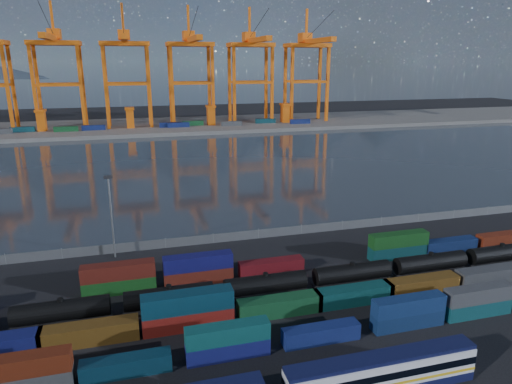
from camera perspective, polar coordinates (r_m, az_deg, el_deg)
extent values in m
plane|color=black|center=(76.20, 6.18, -13.34)|extent=(700.00, 700.00, 0.00)
plane|color=#273039|center=(172.48, -6.66, 3.43)|extent=(700.00, 700.00, 0.00)
cube|color=#514F4C|center=(275.08, -10.13, 8.19)|extent=(700.00, 70.00, 2.00)
cone|color=#1E2630|center=(1687.76, -8.29, 22.40)|extent=(1040.00, 1040.00, 460.00)
cone|color=#1E2630|center=(1781.83, 5.54, 20.85)|extent=(960.00, 960.00, 380.00)
cone|color=#1E2630|center=(1929.89, 15.82, 18.78)|extent=(840.00, 840.00, 300.00)
cube|color=silver|center=(58.39, 15.42, -20.89)|extent=(23.41, 2.81, 3.56)
cube|color=#0E1133|center=(57.22, 15.58, -19.27)|extent=(23.41, 2.53, 0.47)
cube|color=gold|center=(58.84, 15.37, -21.47)|extent=(23.43, 2.89, 0.34)
cube|color=black|center=(58.17, 15.45, -20.59)|extent=(23.43, 2.89, 0.94)
cube|color=black|center=(63.81, 22.04, -20.66)|extent=(2.81, 1.87, 0.66)
cube|color=#3E4043|center=(63.65, -27.03, -20.46)|extent=(10.97, 2.23, 2.38)
cube|color=#5B1E0D|center=(62.33, -27.32, -18.68)|extent=(10.97, 2.23, 2.38)
cube|color=#0B293B|center=(62.11, -15.90, -20.16)|extent=(10.97, 2.23, 2.38)
cube|color=navy|center=(62.88, -3.53, -19.00)|extent=(10.97, 2.23, 2.38)
cube|color=#0E4B4C|center=(61.54, -3.57, -17.18)|extent=(10.97, 2.23, 2.38)
cube|color=navy|center=(66.26, 8.12, -17.13)|extent=(10.97, 2.23, 2.38)
cube|color=#0F244D|center=(72.12, 18.39, -14.88)|extent=(10.97, 2.23, 2.38)
cube|color=navy|center=(70.96, 18.56, -13.22)|extent=(10.97, 2.23, 2.38)
cube|color=#0D4248|center=(78.90, 25.85, -12.92)|extent=(10.97, 2.23, 2.38)
cube|color=#3F4144|center=(77.84, 26.07, -11.38)|extent=(10.97, 2.23, 2.38)
cube|color=#553711|center=(69.17, -20.05, -16.25)|extent=(13.08, 2.66, 2.83)
cube|color=maroon|center=(69.04, -8.44, -15.43)|extent=(13.08, 2.66, 2.83)
cube|color=#0C2E41|center=(67.62, -8.54, -13.38)|extent=(13.08, 2.66, 2.83)
cube|color=#134825|center=(71.62, 3.00, -14.02)|extent=(13.08, 2.66, 2.83)
cube|color=#0C3E3E|center=(76.01, 12.11, -12.49)|extent=(13.08, 2.66, 2.83)
cube|color=#5D3C12|center=(82.01, 19.92, -10.92)|extent=(13.08, 2.66, 2.83)
cube|color=#3B3C3F|center=(90.37, 27.28, -9.24)|extent=(13.08, 2.66, 2.83)
cube|color=#124516|center=(80.93, -16.69, -11.09)|extent=(11.94, 2.43, 2.59)
cube|color=#531710|center=(79.81, -16.84, -9.43)|extent=(11.94, 2.43, 2.59)
cube|color=#571B11|center=(81.41, -7.19, -10.32)|extent=(11.94, 2.43, 2.59)
cube|color=#101051|center=(80.30, -7.25, -8.67)|extent=(11.94, 2.43, 2.59)
cube|color=#5C0D13|center=(84.02, 1.92, -9.33)|extent=(11.94, 2.43, 2.59)
cube|color=#0B363C|center=(94.48, 17.29, -7.12)|extent=(11.94, 2.43, 2.59)
cube|color=#124616|center=(93.53, 17.42, -5.66)|extent=(11.94, 2.43, 2.59)
cube|color=#0F1F4D|center=(101.06, 22.96, -6.16)|extent=(11.94, 2.43, 2.59)
cube|color=maroon|center=(109.60, 28.49, -5.16)|extent=(11.94, 2.43, 2.59)
cylinder|color=black|center=(74.11, -23.14, -13.44)|extent=(13.54, 3.02, 3.02)
cylinder|color=black|center=(73.35, -23.29, -12.30)|extent=(0.83, 0.83, 0.52)
cube|color=black|center=(74.91, -23.00, -14.55)|extent=(14.06, 2.08, 0.42)
cube|color=black|center=(75.98, -26.58, -14.92)|extent=(2.60, 1.88, 0.63)
cube|color=black|center=(74.53, -19.28, -14.67)|extent=(2.60, 1.88, 0.63)
cylinder|color=black|center=(73.30, -10.79, -12.68)|extent=(13.54, 3.02, 3.02)
cylinder|color=black|center=(72.52, -10.86, -11.52)|extent=(0.83, 0.83, 0.52)
cube|color=black|center=(74.11, -10.72, -13.81)|extent=(14.06, 2.08, 0.42)
cube|color=black|center=(74.22, -14.43, -14.38)|extent=(2.60, 1.88, 0.63)
cube|color=black|center=(74.70, -7.02, -13.74)|extent=(2.60, 1.88, 0.63)
cylinder|color=black|center=(75.72, 1.20, -11.39)|extent=(13.54, 3.02, 3.02)
cylinder|color=black|center=(74.97, 1.21, -10.25)|extent=(0.83, 0.83, 0.52)
cube|color=black|center=(76.50, 1.19, -12.49)|extent=(14.06, 2.08, 0.42)
cube|color=black|center=(75.65, -2.31, -13.22)|extent=(2.60, 1.88, 0.63)
cube|color=black|center=(78.02, 4.57, -12.29)|extent=(2.60, 1.88, 0.63)
cylinder|color=black|center=(81.08, 11.91, -9.81)|extent=(13.54, 3.02, 3.02)
cylinder|color=black|center=(80.38, 11.98, -8.74)|extent=(0.83, 0.83, 0.52)
cube|color=black|center=(81.81, 11.85, -10.86)|extent=(14.06, 2.08, 0.42)
cube|color=black|center=(80.12, 8.78, -11.64)|extent=(2.60, 1.88, 0.63)
cube|color=black|center=(84.10, 14.73, -10.60)|extent=(2.60, 1.88, 0.63)
cylinder|color=black|center=(88.86, 20.94, -8.20)|extent=(13.54, 3.02, 3.02)
cylinder|color=black|center=(88.22, 21.05, -7.21)|extent=(0.83, 0.83, 0.52)
cube|color=black|center=(89.53, 20.83, -9.18)|extent=(14.06, 2.08, 0.42)
cube|color=black|center=(87.15, 18.27, -9.93)|extent=(2.60, 1.88, 0.63)
cube|color=black|center=(92.41, 23.19, -8.92)|extent=(2.60, 1.88, 0.63)
cylinder|color=black|center=(98.48, 28.31, -6.73)|extent=(13.54, 3.02, 3.02)
cylinder|color=black|center=(97.90, 28.43, -5.83)|extent=(0.83, 0.83, 0.52)
cube|color=black|center=(99.08, 28.18, -7.62)|extent=(14.06, 2.08, 0.42)
cube|color=black|center=(96.19, 26.09, -8.30)|extent=(2.60, 1.88, 0.63)
cube|color=#595B5E|center=(99.81, 0.31, -5.28)|extent=(160.00, 0.06, 2.00)
cylinder|color=slate|center=(99.65, -28.84, -7.35)|extent=(0.12, 0.12, 2.20)
cylinder|color=slate|center=(97.64, -23.11, -7.07)|extent=(0.12, 0.12, 2.20)
cylinder|color=slate|center=(96.64, -17.20, -6.71)|extent=(0.12, 0.12, 2.20)
cylinder|color=slate|center=(96.67, -11.25, -6.27)|extent=(0.12, 0.12, 2.20)
cylinder|color=slate|center=(97.72, -5.37, -5.77)|extent=(0.12, 0.12, 2.20)
cylinder|color=slate|center=(99.78, 0.31, -5.23)|extent=(0.12, 0.12, 2.20)
cylinder|color=slate|center=(102.76, 5.70, -4.66)|extent=(0.12, 0.12, 2.20)
cylinder|color=slate|center=(106.61, 10.74, -4.10)|extent=(0.12, 0.12, 2.20)
cylinder|color=slate|center=(111.22, 15.38, -3.55)|extent=(0.12, 0.12, 2.20)
cylinder|color=slate|center=(116.52, 19.63, -3.03)|extent=(0.12, 0.12, 2.20)
cylinder|color=slate|center=(122.40, 23.49, -2.54)|extent=(0.12, 0.12, 2.20)
cylinder|color=slate|center=(128.79, 26.97, -2.09)|extent=(0.12, 0.12, 2.20)
cylinder|color=slate|center=(92.38, -17.58, -3.22)|extent=(0.36, 0.36, 16.00)
cube|color=black|center=(90.10, -18.02, 1.78)|extent=(1.60, 0.40, 0.60)
cube|color=orange|center=(267.15, -28.61, 11.10)|extent=(1.65, 1.65, 46.45)
cube|color=orange|center=(279.24, -28.07, 11.30)|extent=(1.65, 1.65, 46.45)
cube|color=orange|center=(264.74, -25.98, 11.40)|extent=(1.65, 1.65, 46.45)
cube|color=orange|center=(276.93, -25.55, 11.59)|extent=(1.65, 1.65, 46.45)
cube|color=orange|center=(261.74, -21.01, 11.90)|extent=(1.65, 1.65, 46.45)
cube|color=orange|center=(274.06, -20.78, 12.06)|extent=(1.65, 1.65, 46.45)
cube|color=orange|center=(262.89, -23.57, 12.16)|extent=(22.71, 1.45, 1.45)
cube|color=orange|center=(275.16, -23.23, 12.31)|extent=(22.71, 1.45, 1.45)
cube|color=orange|center=(268.93, -23.91, 16.67)|extent=(25.80, 14.45, 2.27)
cube|color=orange|center=(256.74, -24.34, 17.18)|extent=(3.10, 49.54, 2.58)
cube|color=orange|center=(273.22, -23.90, 17.62)|extent=(6.19, 8.26, 5.16)
cube|color=orange|center=(271.68, -24.15, 19.25)|extent=(1.24, 1.24, 16.51)
cylinder|color=black|center=(254.71, -24.62, 18.81)|extent=(0.25, 42.48, 14.01)
cube|color=orange|center=(260.93, -18.27, 12.14)|extent=(1.65, 1.65, 46.45)
cube|color=orange|center=(273.29, -18.17, 12.29)|extent=(1.65, 1.65, 46.45)
cube|color=orange|center=(260.95, -13.18, 12.52)|extent=(1.65, 1.65, 46.45)
cube|color=orange|center=(273.31, -13.30, 12.65)|extent=(1.65, 1.65, 46.45)
cube|color=orange|center=(260.58, -15.76, 12.85)|extent=(22.71, 1.45, 1.45)
cube|color=orange|center=(272.96, -15.77, 12.97)|extent=(22.71, 1.45, 1.45)
cube|color=orange|center=(266.67, -16.12, 17.39)|extent=(25.80, 14.45, 2.27)
cube|color=orange|center=(254.38, -16.16, 17.95)|extent=(3.10, 49.54, 2.58)
cube|color=orange|center=(271.00, -16.20, 18.34)|extent=(6.19, 8.26, 5.16)
cube|color=orange|center=(269.45, -16.33, 20.00)|extent=(1.24, 1.24, 16.51)
cylinder|color=black|center=(252.33, -16.30, 19.61)|extent=(0.25, 42.48, 14.01)
cube|color=orange|center=(261.79, -10.43, 12.68)|extent=(1.65, 1.65, 46.45)
cube|color=orange|center=(274.11, -10.67, 12.80)|extent=(1.65, 1.65, 46.45)
cube|color=orange|center=(264.83, -5.41, 12.90)|extent=(1.65, 1.65, 46.45)
cube|color=orange|center=(277.01, -5.87, 13.02)|extent=(1.65, 1.65, 46.45)
cube|color=orange|center=(262.96, -7.92, 13.31)|extent=(22.71, 1.45, 1.45)
cube|color=orange|center=(275.22, -8.28, 13.41)|extent=(22.71, 1.45, 1.45)
cube|color=orange|center=(268.99, -8.29, 17.81)|extent=(25.80, 14.45, 2.27)
cube|color=orange|center=(256.81, -7.93, 18.38)|extent=(3.10, 49.54, 2.58)
cube|color=orange|center=(273.28, -8.45, 18.75)|extent=(6.19, 8.26, 5.16)
cube|color=orange|center=(271.74, -8.46, 20.40)|extent=(1.24, 1.24, 16.51)
cylinder|color=black|center=(254.78, -7.92, 20.02)|extent=(0.25, 42.48, 14.01)
cube|color=orange|center=(267.27, -2.75, 12.98)|extent=(1.65, 1.65, 46.45)
cube|color=orange|center=(279.35, -3.32, 13.10)|extent=(1.65, 1.65, 46.45)
cube|color=orange|center=(273.17, 2.03, 13.05)|extent=(1.65, 1.65, 46.45)
cube|color=orange|center=(285.00, 1.26, 13.18)|extent=(1.65, 1.65, 46.45)
cube|color=orange|center=(269.89, -0.33, 13.52)|extent=(22.71, 1.45, 1.45)
cube|color=orange|center=(281.85, -1.01, 13.62)|extent=(22.71, 1.45, 1.45)
cube|color=orange|center=(275.77, -0.69, 17.91)|extent=(25.80, 14.45, 2.27)
cube|color=orange|center=(263.90, 0.03, 18.45)|extent=(3.10, 49.54, 2.58)
cube|color=orange|center=(279.96, -0.93, 18.84)|extent=(6.19, 8.26, 5.16)
cube|color=orange|center=(278.46, -0.82, 20.45)|extent=(1.24, 1.24, 16.51)
cylinder|color=black|center=(261.93, 0.18, 20.05)|extent=(0.25, 42.48, 14.01)
cube|color=orange|center=(277.09, 4.52, 13.06)|extent=(1.65, 1.65, 46.45)
cube|color=orange|center=(288.76, 3.66, 13.19)|extent=(1.65, 1.65, 46.45)
cube|color=orange|center=(285.59, 8.92, 13.00)|extent=(1.65, 1.65, 46.45)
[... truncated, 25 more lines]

